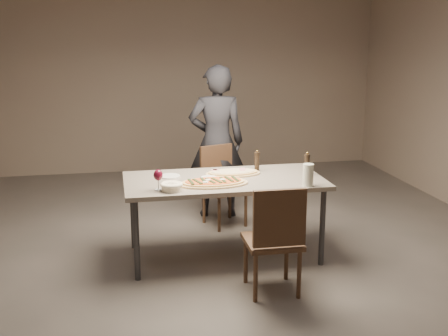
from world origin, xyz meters
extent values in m
plane|color=#564F4A|center=(0.00, 0.00, 0.00)|extent=(7.00, 7.00, 0.00)
plane|color=gray|center=(0.00, 3.50, 1.40)|extent=(6.00, 0.00, 6.00)
cube|color=gray|center=(0.00, 0.00, 0.73)|extent=(1.80, 0.90, 0.04)
cylinder|color=#333335|center=(-0.82, -0.37, 0.35)|extent=(0.05, 0.05, 0.71)
cylinder|color=#333335|center=(0.82, -0.37, 0.35)|extent=(0.05, 0.05, 0.71)
cylinder|color=#333335|center=(-0.82, 0.37, 0.35)|extent=(0.05, 0.05, 0.71)
cylinder|color=#333335|center=(0.82, 0.37, 0.35)|extent=(0.05, 0.05, 0.71)
ellipsoid|color=white|center=(-0.17, -0.15, 0.79)|extent=(0.05, 0.05, 0.01)
ellipsoid|color=white|center=(-0.05, -0.16, 0.79)|extent=(0.05, 0.05, 0.01)
ellipsoid|color=white|center=(-0.21, -0.22, 0.79)|extent=(0.05, 0.05, 0.01)
cube|color=#222F14|center=(-0.33, -0.18, 0.79)|extent=(0.04, 0.18, 0.01)
cube|color=#222F14|center=(-0.27, -0.18, 0.79)|extent=(0.07, 0.18, 0.01)
cube|color=#222F14|center=(-0.21, -0.16, 0.79)|extent=(0.04, 0.18, 0.01)
cube|color=#222F14|center=(-0.16, -0.18, 0.79)|extent=(0.07, 0.18, 0.01)
cube|color=#222F14|center=(-0.10, -0.18, 0.79)|extent=(0.07, 0.18, 0.01)
cube|color=#222F14|center=(-0.04, -0.17, 0.79)|extent=(0.03, 0.18, 0.01)
cube|color=#222F14|center=(0.01, -0.16, 0.79)|extent=(0.06, 0.18, 0.01)
cube|color=#222F14|center=(0.07, -0.15, 0.79)|extent=(0.04, 0.18, 0.01)
cylinder|color=pink|center=(0.22, 0.20, 0.79)|extent=(0.06, 0.06, 0.00)
cylinder|color=pink|center=(0.21, 0.15, 0.79)|extent=(0.06, 0.06, 0.00)
cylinder|color=pink|center=(-0.05, 0.20, 0.79)|extent=(0.06, 0.06, 0.00)
cylinder|color=pink|center=(-0.04, 0.21, 0.79)|extent=(0.06, 0.06, 0.00)
cylinder|color=#F9ECCA|center=(-0.51, -0.30, 0.78)|extent=(0.16, 0.16, 0.06)
torus|color=#F9ECCA|center=(-0.51, -0.30, 0.80)|extent=(0.19, 0.19, 0.03)
cube|color=#9F6240|center=(-0.49, -0.30, 0.80)|extent=(0.06, 0.05, 0.04)
cube|color=#9F6240|center=(-0.51, -0.28, 0.80)|extent=(0.05, 0.06, 0.04)
cube|color=#9F6240|center=(-0.53, -0.30, 0.80)|extent=(0.06, 0.05, 0.04)
cube|color=#9F6240|center=(-0.51, -0.32, 0.80)|extent=(0.05, 0.06, 0.04)
cylinder|color=white|center=(-0.14, 0.03, 0.76)|extent=(0.14, 0.14, 0.02)
cylinder|color=#B69D43|center=(-0.14, 0.03, 0.76)|extent=(0.10, 0.10, 0.00)
cylinder|color=black|center=(0.37, 0.22, 0.83)|extent=(0.05, 0.05, 0.16)
cylinder|color=black|center=(0.37, 0.22, 0.92)|extent=(0.05, 0.05, 0.02)
sphere|color=gold|center=(0.37, 0.22, 0.94)|extent=(0.02, 0.02, 0.02)
cylinder|color=black|center=(0.79, 0.01, 0.84)|extent=(0.05, 0.05, 0.17)
cylinder|color=black|center=(0.79, 0.01, 0.93)|extent=(0.05, 0.05, 0.02)
sphere|color=gold|center=(0.79, 0.01, 0.95)|extent=(0.02, 0.02, 0.02)
cylinder|color=silver|center=(0.67, -0.38, 0.85)|extent=(0.09, 0.09, 0.19)
cylinder|color=silver|center=(-0.62, -0.26, 0.75)|extent=(0.07, 0.07, 0.01)
cylinder|color=silver|center=(-0.62, -0.26, 0.80)|extent=(0.01, 0.01, 0.08)
ellipsoid|color=#4E0B1C|center=(-0.62, -0.26, 0.88)|extent=(0.08, 0.08, 0.10)
cylinder|color=white|center=(-0.48, 0.16, 0.76)|extent=(0.19, 0.19, 0.01)
cube|color=#412A1B|center=(0.24, -0.78, 0.42)|extent=(0.44, 0.44, 0.04)
cylinder|color=#412A1B|center=(0.06, -0.95, 0.20)|extent=(0.04, 0.04, 0.40)
cylinder|color=#412A1B|center=(0.41, -0.96, 0.20)|extent=(0.04, 0.04, 0.40)
cylinder|color=#412A1B|center=(0.07, -0.60, 0.20)|extent=(0.04, 0.04, 0.40)
cylinder|color=#412A1B|center=(0.42, -0.61, 0.20)|extent=(0.04, 0.04, 0.40)
cube|color=#412A1B|center=(0.24, -0.97, 0.68)|extent=(0.41, 0.05, 0.45)
cube|color=#412A1B|center=(0.18, 0.86, 0.39)|extent=(0.52, 0.52, 0.04)
cylinder|color=#412A1B|center=(0.28, 1.07, 0.19)|extent=(0.03, 0.03, 0.38)
cylinder|color=#412A1B|center=(-0.03, 0.96, 0.19)|extent=(0.03, 0.03, 0.38)
cylinder|color=#412A1B|center=(0.39, 0.76, 0.19)|extent=(0.03, 0.03, 0.38)
cylinder|color=#412A1B|center=(0.08, 0.65, 0.19)|extent=(0.03, 0.03, 0.38)
cube|color=#412A1B|center=(0.12, 1.03, 0.64)|extent=(0.38, 0.16, 0.42)
imported|color=black|center=(0.16, 1.21, 0.85)|extent=(0.66, 0.46, 1.71)
camera|label=1|loc=(-0.96, -4.83, 2.06)|focal=45.00mm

